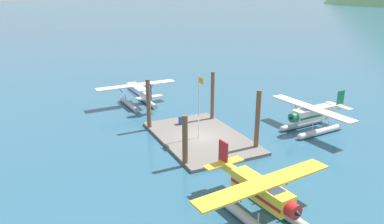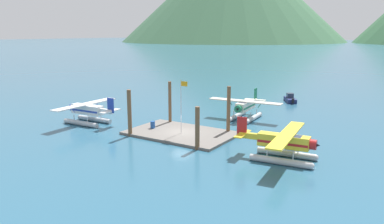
{
  "view_description": "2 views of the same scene",
  "coord_description": "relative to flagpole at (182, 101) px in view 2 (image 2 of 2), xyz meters",
  "views": [
    {
      "loc": [
        29.95,
        -15.24,
        14.14
      ],
      "look_at": [
        -2.2,
        0.07,
        2.17
      ],
      "focal_mm": 33.86,
      "sensor_mm": 36.0,
      "label": 1
    },
    {
      "loc": [
        24.4,
        -35.51,
        11.98
      ],
      "look_at": [
        0.33,
        1.89,
        2.45
      ],
      "focal_mm": 34.86,
      "sensor_mm": 36.0,
      "label": 2
    }
  ],
  "objects": [
    {
      "name": "piling_near_right",
      "position": [
        4.27,
        -3.44,
        -1.97
      ],
      "size": [
        0.48,
        0.48,
        4.54
      ],
      "primitive_type": "cylinder",
      "color": "brown",
      "rests_on": "ground"
    },
    {
      "name": "ground_plane",
      "position": [
        -0.41,
        0.41,
        -4.24
      ],
      "size": [
        1200.0,
        1200.0,
        0.0
      ],
      "primitive_type": "plane",
      "color": "#285670"
    },
    {
      "name": "seaplane_yellow_stbd_aft",
      "position": [
        13.01,
        -1.99,
        -2.66
      ],
      "size": [
        7.95,
        10.49,
        3.84
      ],
      "color": "#B7BABF",
      "rests_on": "ground"
    },
    {
      "name": "fuel_drum",
      "position": [
        -4.43,
        0.03,
        -3.5
      ],
      "size": [
        0.62,
        0.62,
        0.88
      ],
      "color": "#1E4C99",
      "rests_on": "dock_platform"
    },
    {
      "name": "flagpole",
      "position": [
        0.0,
        0.0,
        0.0
      ],
      "size": [
        0.95,
        0.1,
        6.37
      ],
      "color": "silver",
      "rests_on": "dock_platform"
    },
    {
      "name": "piling_far_left",
      "position": [
        -4.63,
        3.98,
        -1.39
      ],
      "size": [
        0.41,
        0.41,
        5.69
      ],
      "primitive_type": "cylinder",
      "color": "brown",
      "rests_on": "ground"
    },
    {
      "name": "piling_far_right",
      "position": [
        4.09,
        3.91,
        -1.37
      ],
      "size": [
        0.45,
        0.45,
        5.74
      ],
      "primitive_type": "cylinder",
      "color": "brown",
      "rests_on": "ground"
    },
    {
      "name": "boat_navy_open_north",
      "position": [
        3.55,
        28.62,
        -3.75
      ],
      "size": [
        3.39,
        4.4,
        1.5
      ],
      "color": "navy",
      "rests_on": "ground"
    },
    {
      "name": "dock_platform",
      "position": [
        -0.41,
        0.41,
        -4.09
      ],
      "size": [
        12.5,
        7.98,
        0.3
      ],
      "primitive_type": "cube",
      "color": "#66605B",
      "rests_on": "ground"
    },
    {
      "name": "seaplane_cream_bow_right",
      "position": [
        2.61,
        11.94,
        -2.66
      ],
      "size": [
        10.47,
        7.97,
        3.84
      ],
      "color": "#B7BABF",
      "rests_on": "ground"
    },
    {
      "name": "seaplane_white_port_aft",
      "position": [
        -14.05,
        -1.85,
        -2.66
      ],
      "size": [
        7.98,
        10.46,
        3.84
      ],
      "color": "#B7BABF",
      "rests_on": "ground"
    },
    {
      "name": "piling_near_left",
      "position": [
        -5.09,
        -3.39,
        -1.48
      ],
      "size": [
        0.48,
        0.48,
        5.51
      ],
      "primitive_type": "cylinder",
      "color": "brown",
      "rests_on": "ground"
    }
  ]
}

